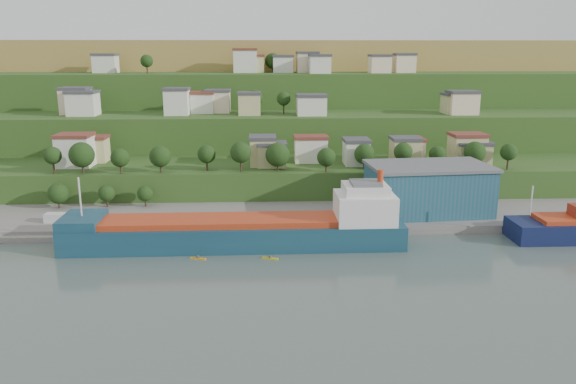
{
  "coord_description": "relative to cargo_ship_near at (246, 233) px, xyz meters",
  "views": [
    {
      "loc": [
        -4.35,
        -113.28,
        43.07
      ],
      "look_at": [
        1.13,
        15.0,
        11.01
      ],
      "focal_mm": 35.0,
      "sensor_mm": 36.0,
      "label": 1
    }
  ],
  "objects": [
    {
      "name": "ground",
      "position": [
        8.73,
        -8.47,
        -3.15
      ],
      "size": [
        500.0,
        500.0,
        0.0
      ],
      "primitive_type": "plane",
      "color": "#485751",
      "rests_on": "ground"
    },
    {
      "name": "kayak_yellow",
      "position": [
        5.38,
        -8.51,
        -2.88
      ],
      "size": [
        3.59,
        1.87,
        0.9
      ],
      "rotation": [
        0.0,
        0.0,
        -0.36
      ],
      "color": "gold",
      "rests_on": "ground"
    },
    {
      "name": "caravan",
      "position": [
        -46.94,
        14.12,
        -0.43
      ],
      "size": [
        6.66,
        3.12,
        3.04
      ],
      "primitive_type": "cube",
      "rotation": [
        0.0,
        0.0,
        -0.06
      ],
      "color": "silver",
      "rests_on": "pebble_beach"
    },
    {
      "name": "kayak_orange",
      "position": [
        -10.06,
        -7.91,
        -2.88
      ],
      "size": [
        3.57,
        1.68,
        0.89
      ],
      "rotation": [
        0.0,
        0.0,
        -0.31
      ],
      "color": "orange",
      "rests_on": "ground"
    },
    {
      "name": "dinghy",
      "position": [
        -30.68,
        11.03,
        -1.54
      ],
      "size": [
        4.28,
        2.32,
        0.81
      ],
      "primitive_type": "cube",
      "rotation": [
        0.0,
        0.0,
        -0.21
      ],
      "color": "silver",
      "rests_on": "pebble_beach"
    },
    {
      "name": "hillside",
      "position": [
        8.73,
        160.21,
        -3.06
      ],
      "size": [
        360.0,
        210.68,
        96.0
      ],
      "color": "#284719",
      "rests_on": "ground"
    },
    {
      "name": "pebble_beach",
      "position": [
        -46.27,
        13.53,
        -3.15
      ],
      "size": [
        40.0,
        18.0,
        2.4
      ],
      "primitive_type": "cube",
      "color": "slate",
      "rests_on": "ground"
    },
    {
      "name": "cargo_ship_near",
      "position": [
        0.0,
        0.0,
        0.0
      ],
      "size": [
        76.76,
        12.77,
        19.71
      ],
      "rotation": [
        0.0,
        0.0,
        0.01
      ],
      "color": "#133149",
      "rests_on": "ground"
    },
    {
      "name": "warehouse",
      "position": [
        47.18,
        19.4,
        5.29
      ],
      "size": [
        32.47,
        21.51,
        12.8
      ],
      "rotation": [
        0.0,
        0.0,
        0.08
      ],
      "color": "#1D4D59",
      "rests_on": "quay"
    },
    {
      "name": "quay",
      "position": [
        28.73,
        19.53,
        -3.15
      ],
      "size": [
        220.0,
        26.0,
        4.0
      ],
      "primitive_type": "cube",
      "color": "slate",
      "rests_on": "ground"
    }
  ]
}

